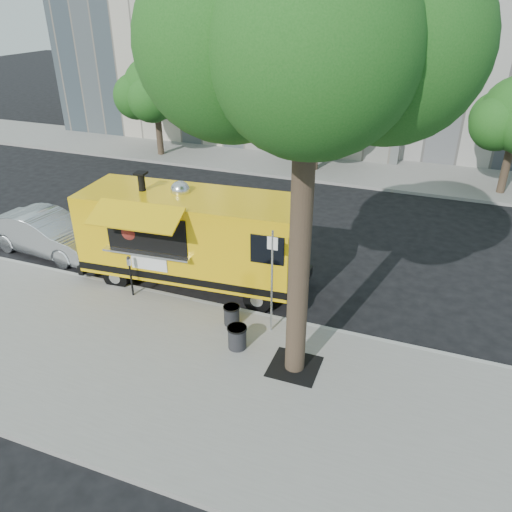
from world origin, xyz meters
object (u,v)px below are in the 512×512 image
(sign_post, at_px, (272,276))
(food_truck, at_px, (192,237))
(street_tree, at_px, (311,15))
(far_tree_b, at_px, (318,97))
(sedan, at_px, (48,233))
(trash_bin_left, at_px, (232,314))
(trash_bin_right, at_px, (237,337))
(far_tree_a, at_px, (155,89))
(parking_meter, at_px, (130,271))

(sign_post, bearing_deg, food_truck, 151.95)
(street_tree, distance_m, far_tree_b, 16.45)
(sedan, bearing_deg, trash_bin_left, -98.79)
(far_tree_b, relative_size, sign_post, 1.83)
(sedan, bearing_deg, sign_post, -96.48)
(sedan, distance_m, trash_bin_right, 9.03)
(sedan, xyz_separation_m, trash_bin_right, (8.55, -2.88, -0.27))
(far_tree_a, relative_size, far_tree_b, 0.97)
(trash_bin_left, xyz_separation_m, trash_bin_right, (0.55, -0.92, 0.03))
(sign_post, height_order, sedan, sign_post)
(far_tree_a, relative_size, trash_bin_right, 8.57)
(food_truck, bearing_deg, far_tree_b, 82.59)
(sign_post, relative_size, food_truck, 0.41)
(far_tree_a, height_order, trash_bin_left, far_tree_a)
(parking_meter, bearing_deg, food_truck, 48.78)
(trash_bin_left, relative_size, trash_bin_right, 0.90)
(far_tree_b, bearing_deg, far_tree_a, -177.46)
(trash_bin_left, bearing_deg, sedan, 166.20)
(far_tree_b, bearing_deg, parking_meter, -98.10)
(food_truck, height_order, trash_bin_right, food_truck)
(street_tree, relative_size, trash_bin_right, 16.43)
(trash_bin_left, bearing_deg, trash_bin_right, -59.05)
(far_tree_a, distance_m, food_truck, 14.87)
(street_tree, relative_size, far_tree_a, 1.92)
(far_tree_a, bearing_deg, sign_post, -50.17)
(far_tree_b, height_order, sign_post, far_tree_b)
(far_tree_b, distance_m, trash_bin_right, 15.76)
(sign_post, height_order, food_truck, food_truck)
(far_tree_b, bearing_deg, sedan, -117.95)
(far_tree_a, relative_size, trash_bin_left, 9.49)
(sign_post, distance_m, food_truck, 3.65)
(street_tree, height_order, food_truck, street_tree)
(street_tree, distance_m, sign_post, 6.38)
(trash_bin_right, bearing_deg, street_tree, -7.79)
(street_tree, relative_size, sedan, 2.24)
(food_truck, bearing_deg, trash_bin_left, -45.41)
(food_truck, relative_size, sedan, 1.61)
(far_tree_a, xyz_separation_m, trash_bin_right, (10.98, -14.88, -3.29))
(sign_post, relative_size, trash_bin_right, 4.80)
(street_tree, xyz_separation_m, far_tree_a, (-12.60, 15.10, -4.24))
(food_truck, bearing_deg, trash_bin_right, -50.38)
(sign_post, bearing_deg, trash_bin_right, -119.18)
(street_tree, height_order, trash_bin_right, street_tree)
(street_tree, height_order, far_tree_a, street_tree)
(parking_meter, bearing_deg, street_tree, -14.52)
(far_tree_b, xyz_separation_m, parking_meter, (-2.00, -14.05, -2.85))
(far_tree_a, height_order, parking_meter, far_tree_a)
(parking_meter, relative_size, trash_bin_left, 2.37)
(sedan, relative_size, trash_bin_left, 8.13)
(sedan, relative_size, trash_bin_right, 7.33)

